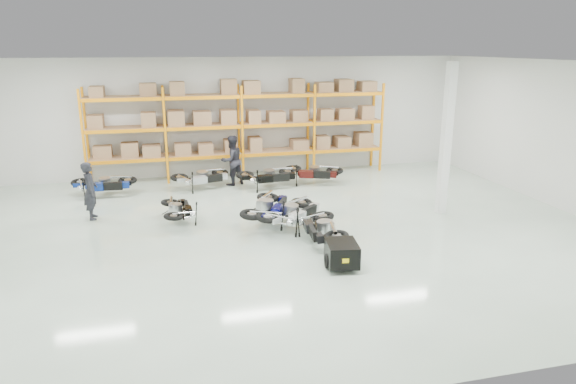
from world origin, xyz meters
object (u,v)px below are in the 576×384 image
object	(u,v)px
moto_black_far_left	(179,206)
person_back	(232,160)
moto_back_b	(202,174)
person_left	(90,191)
moto_back_a	(103,180)
moto_silver_left	(292,208)
moto_blue_centre	(268,203)
moto_touring_right	(321,223)
trailer	(342,253)
moto_back_d	(313,169)
moto_back_c	(268,172)

from	to	relation	value
moto_black_far_left	person_back	xyz separation A→B (m)	(2.06, 3.74, 0.42)
moto_back_b	person_left	world-z (taller)	person_left
moto_back_a	person_left	size ratio (longest dim) A/B	1.09
moto_silver_left	moto_black_far_left	xyz separation A→B (m)	(-3.05, 1.26, -0.10)
moto_blue_centre	moto_black_far_left	world-z (taller)	moto_blue_centre
moto_touring_right	moto_back_a	distance (m)	8.24
moto_touring_right	person_back	xyz separation A→B (m)	(-1.43, 6.27, 0.35)
moto_back_b	person_back	size ratio (longest dim) A/B	1.00
trailer	person_left	world-z (taller)	person_left
moto_back_a	moto_blue_centre	bearing A→B (deg)	-124.58
moto_silver_left	moto_black_far_left	distance (m)	3.31
moto_back_d	moto_black_far_left	bearing A→B (deg)	146.98
moto_back_a	moto_black_far_left	bearing A→B (deg)	-139.47
moto_back_a	moto_back_d	xyz separation A→B (m)	(7.33, -0.08, 0.01)
moto_back_b	moto_touring_right	bearing A→B (deg)	-170.51
moto_back_d	moto_back_a	bearing A→B (deg)	113.70
trailer	person_back	distance (m)	8.02
moto_back_a	moto_back_b	world-z (taller)	moto_back_a
moto_back_a	person_back	distance (m)	4.47
person_back	moto_back_b	bearing A→B (deg)	-10.31
moto_blue_centre	moto_back_b	world-z (taller)	moto_blue_centre
moto_blue_centre	trailer	size ratio (longest dim) A/B	1.34
person_left	moto_back_b	bearing A→B (deg)	-57.14
moto_back_c	moto_black_far_left	bearing A→B (deg)	129.08
person_left	moto_black_far_left	bearing A→B (deg)	-114.09
moto_silver_left	moto_blue_centre	bearing A→B (deg)	4.18
moto_blue_centre	moto_back_c	size ratio (longest dim) A/B	1.04
moto_back_c	moto_blue_centre	bearing A→B (deg)	165.10
moto_back_a	person_left	xyz separation A→B (m)	(-0.09, -2.33, 0.29)
person_left	moto_back_d	bearing A→B (deg)	-76.57
person_left	moto_back_c	bearing A→B (deg)	-73.74
trailer	moto_back_a	bearing A→B (deg)	136.70
moto_black_far_left	person_back	bearing A→B (deg)	-121.54
trailer	moto_back_d	xyz separation A→B (m)	(1.46, 7.30, 0.21)
moto_silver_left	moto_back_c	bearing A→B (deg)	-42.75
moto_blue_centre	person_back	bearing A→B (deg)	-57.44
moto_back_b	trailer	bearing A→B (deg)	-175.04
moto_touring_right	trailer	bearing A→B (deg)	-85.23
person_left	trailer	bearing A→B (deg)	-133.74
moto_black_far_left	moto_back_a	size ratio (longest dim) A/B	0.87
moto_blue_centre	person_left	bearing A→B (deg)	8.79
moto_touring_right	moto_black_far_left	bearing A→B (deg)	148.86
person_back	moto_back_c	bearing A→B (deg)	120.61
moto_silver_left	person_back	distance (m)	5.11
moto_silver_left	moto_back_b	xyz separation A→B (m)	(-2.11, 4.69, -0.04)
moto_blue_centre	person_back	distance (m)	4.47
moto_silver_left	moto_touring_right	xyz separation A→B (m)	(0.44, -1.26, -0.04)
moto_touring_right	moto_back_a	bearing A→B (deg)	140.15
moto_back_c	moto_back_b	bearing A→B (deg)	75.34
moto_blue_centre	moto_silver_left	distance (m)	0.80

